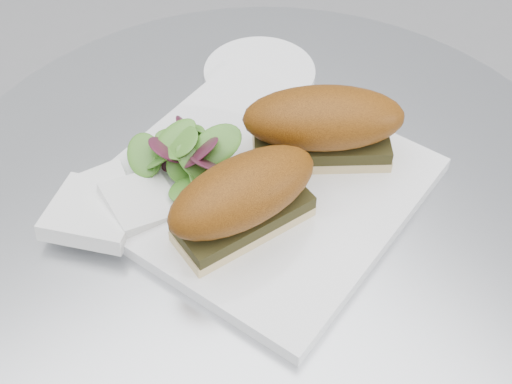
# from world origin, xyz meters

# --- Properties ---
(table) EXTENTS (0.70, 0.70, 0.73)m
(table) POSITION_xyz_m (0.00, 0.00, 0.49)
(table) COLOR #B5B8BC
(table) RESTS_ON ground
(plate) EXTENTS (0.34, 0.34, 0.02)m
(plate) POSITION_xyz_m (0.01, 0.02, 0.74)
(plate) COLOR white
(plate) RESTS_ON table
(sandwich_left) EXTENTS (0.16, 0.08, 0.08)m
(sandwich_left) POSITION_xyz_m (-0.04, -0.02, 0.79)
(sandwich_left) COLOR #D0B982
(sandwich_left) RESTS_ON plate
(sandwich_right) EXTENTS (0.17, 0.16, 0.08)m
(sandwich_right) POSITION_xyz_m (0.08, 0.01, 0.79)
(sandwich_right) COLOR #D0B982
(sandwich_right) RESTS_ON plate
(salad) EXTENTS (0.10, 0.10, 0.05)m
(salad) POSITION_xyz_m (-0.03, 0.09, 0.77)
(salad) COLOR #518C2D
(salad) RESTS_ON plate
(napkin) EXTENTS (0.14, 0.14, 0.02)m
(napkin) POSITION_xyz_m (-0.12, 0.08, 0.74)
(napkin) COLOR white
(napkin) RESTS_ON table
(saucer) EXTENTS (0.13, 0.13, 0.01)m
(saucer) POSITION_xyz_m (0.12, 0.16, 0.74)
(saucer) COLOR white
(saucer) RESTS_ON table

